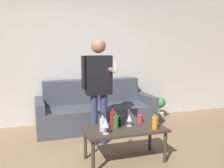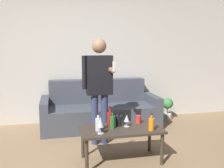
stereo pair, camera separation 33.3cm
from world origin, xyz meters
name	(u,v)px [view 1 (the left image)]	position (x,y,z in m)	size (l,w,h in m)	color
wall_back	(73,54)	(0.00, 2.24, 1.35)	(8.00, 0.06, 2.70)	silver
couch	(95,111)	(0.31, 1.77, 0.30)	(2.13, 0.87, 0.86)	#474C56
coffee_table	(125,132)	(0.32, 0.26, 0.39)	(1.05, 0.53, 0.44)	#3D3328
bottle_orange	(116,122)	(0.21, 0.28, 0.53)	(0.06, 0.06, 0.22)	#23752D
bottle_green	(113,118)	(0.20, 0.39, 0.55)	(0.07, 0.07, 0.26)	#B21E1E
bottle_dark	(155,123)	(0.67, 0.09, 0.53)	(0.07, 0.07, 0.22)	orange
bottle_yellow	(121,120)	(0.31, 0.37, 0.52)	(0.08, 0.08, 0.19)	black
bottle_red	(103,124)	(0.02, 0.23, 0.53)	(0.08, 0.08, 0.22)	silver
wine_glass_near	(106,123)	(0.02, 0.12, 0.58)	(0.08, 0.08, 0.19)	silver
wine_glass_far	(130,118)	(0.41, 0.31, 0.55)	(0.08, 0.08, 0.16)	silver
cup_on_table	(140,119)	(0.61, 0.42, 0.50)	(0.07, 0.07, 0.11)	red
person_standing_front	(99,83)	(0.15, 0.91, 0.96)	(0.45, 0.41, 1.61)	navy
potted_plant	(160,106)	(1.73, 1.87, 0.27)	(0.23, 0.23, 0.46)	silver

